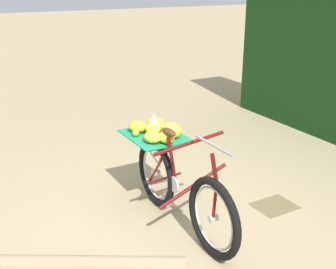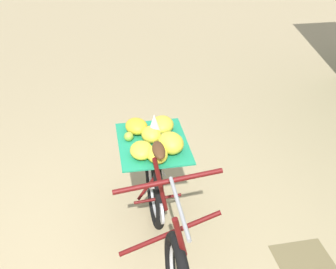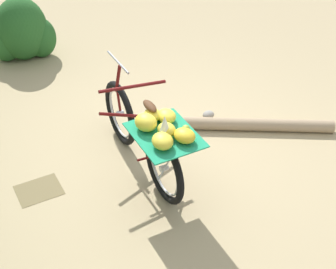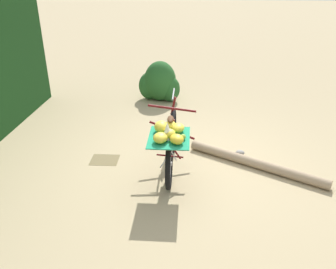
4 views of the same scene
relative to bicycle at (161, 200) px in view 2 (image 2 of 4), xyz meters
name	(u,v)px [view 2 (image 2 of 4)]	position (x,y,z in m)	size (l,w,h in m)	color
bicycle	(161,200)	(0.00, 0.00, 0.00)	(0.71, 1.78, 1.03)	black
leaf_litter_patch	(303,259)	(-1.07, 0.31, -0.52)	(0.44, 0.36, 0.01)	olive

